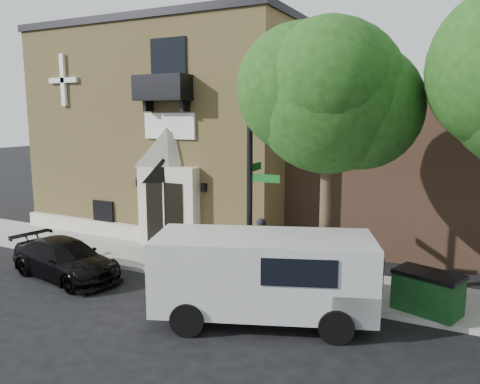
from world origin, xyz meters
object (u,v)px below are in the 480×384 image
object	(u,v)px
black_sedan	(65,259)
dumpster	(428,292)
fire_hydrant	(255,272)
street_sign	(251,180)
cargo_van	(271,274)
pedestrian_near	(261,246)

from	to	relation	value
black_sedan	dumpster	bearing A→B (deg)	-69.35
fire_hydrant	dumpster	world-z (taller)	dumpster
fire_hydrant	dumpster	xyz separation A→B (m)	(4.87, 0.31, 0.13)
street_sign	fire_hydrant	distance (m)	2.83
cargo_van	street_sign	distance (m)	3.11
black_sedan	cargo_van	bearing A→B (deg)	-80.04
street_sign	dumpster	xyz separation A→B (m)	(5.05, 0.32, -2.70)
black_sedan	street_sign	world-z (taller)	street_sign
cargo_van	fire_hydrant	xyz separation A→B (m)	(-1.27, 1.76, -0.70)
street_sign	fire_hydrant	bearing A→B (deg)	-1.25
dumpster	fire_hydrant	bearing A→B (deg)	-157.56
street_sign	dumpster	bearing A→B (deg)	-0.80
street_sign	fire_hydrant	size ratio (longest dim) A/B	7.49
street_sign	fire_hydrant	xyz separation A→B (m)	(0.17, 0.01, -2.83)
cargo_van	pedestrian_near	world-z (taller)	cargo_van
pedestrian_near	dumpster	bearing A→B (deg)	145.49
black_sedan	dumpster	world-z (taller)	black_sedan
cargo_van	fire_hydrant	bearing A→B (deg)	105.14
black_sedan	street_sign	xyz separation A→B (m)	(5.90, 1.77, 2.77)
cargo_van	fire_hydrant	distance (m)	2.28
street_sign	pedestrian_near	distance (m)	2.57
pedestrian_near	black_sedan	bearing A→B (deg)	0.53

